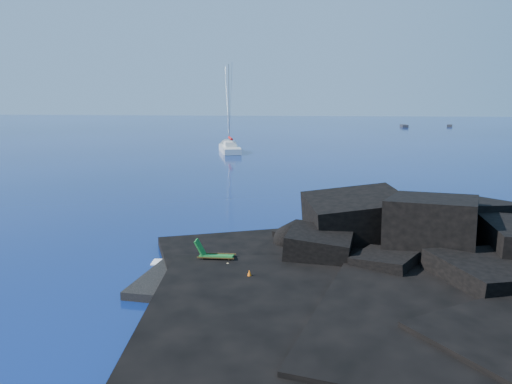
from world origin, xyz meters
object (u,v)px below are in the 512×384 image
at_px(distant_boat_a, 404,127).
at_px(marker_cone, 249,276).
at_px(deck_chair, 217,251).
at_px(distant_boat_b, 450,127).
at_px(sunbather, 218,266).
at_px(sailboat, 230,152).

bearing_deg(distant_boat_a, marker_cone, -102.37).
bearing_deg(deck_chair, distant_boat_a, 75.52).
bearing_deg(distant_boat_b, deck_chair, -93.48).
bearing_deg(distant_boat_a, deck_chair, -103.43).
height_order(deck_chair, sunbather, deck_chair).
distance_m(sailboat, marker_cone, 54.80).
xyz_separation_m(deck_chair, marker_cone, (1.84, -2.19, -0.35)).
relative_size(sunbather, distant_boat_a, 0.37).
xyz_separation_m(deck_chair, distant_boat_b, (42.26, 122.87, -0.98)).
distance_m(marker_cone, distant_boat_a, 124.68).
distance_m(deck_chair, sunbather, 0.99).
relative_size(sailboat, sunbather, 6.92).
bearing_deg(marker_cone, distant_boat_a, 77.29).
bearing_deg(deck_chair, marker_cone, -50.67).
bearing_deg(sunbather, sailboat, 80.07).
xyz_separation_m(marker_cone, distant_boat_b, (40.42, 125.07, -0.62)).
height_order(sailboat, sunbather, sailboat).
bearing_deg(sailboat, sunbather, -96.46).
bearing_deg(sailboat, distant_boat_b, 39.40).
bearing_deg(marker_cone, sailboat, 100.38).
relative_size(marker_cone, distant_boat_a, 0.11).
xyz_separation_m(distant_boat_a, distant_boat_b, (12.99, 3.44, 0.00)).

